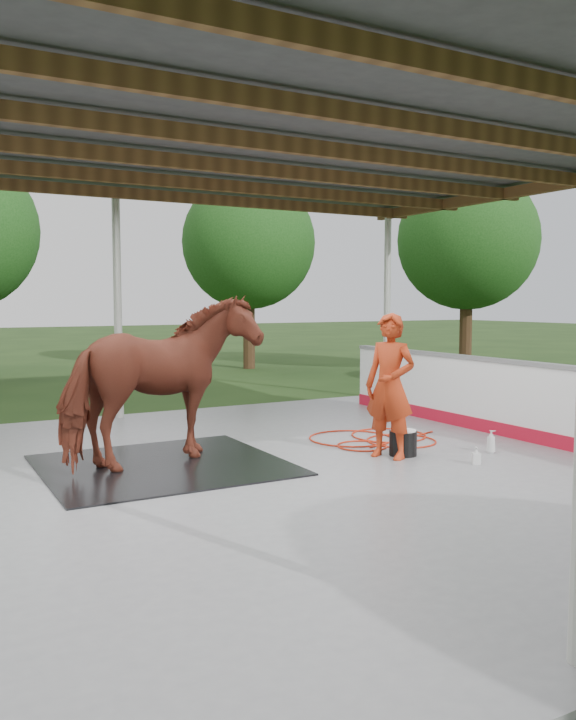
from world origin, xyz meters
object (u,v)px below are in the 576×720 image
dasher_board (521,402)px  horse (162,380)px  handler (390,386)px  wash_bucket (403,442)px

dasher_board → horse: 5.22m
handler → dasher_board: bearing=66.2°
horse → wash_bucket: horse is taller
horse → wash_bucket: bearing=-124.1°
horse → wash_bucket: (2.94, -0.95, -0.88)m
dasher_board → wash_bucket: dasher_board is taller
dasher_board → horse: size_ratio=3.26×
horse → handler: bearing=-126.0°
dasher_board → handler: 2.44m
dasher_board → horse: bearing=169.7°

